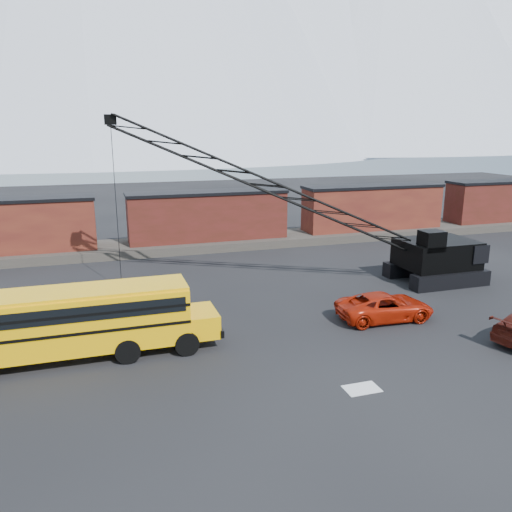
{
  "coord_description": "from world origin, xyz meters",
  "views": [
    {
      "loc": [
        -8.83,
        -19.68,
        9.91
      ],
      "look_at": [
        -0.61,
        6.34,
        3.0
      ],
      "focal_mm": 35.0,
      "sensor_mm": 36.0,
      "label": 1
    }
  ],
  "objects": [
    {
      "name": "ground",
      "position": [
        0.0,
        0.0,
        0.0
      ],
      "size": [
        160.0,
        160.0,
        0.0
      ],
      "primitive_type": "plane",
      "color": "black",
      "rests_on": "ground"
    },
    {
      "name": "gravel_berm",
      "position": [
        0.0,
        22.0,
        0.35
      ],
      "size": [
        120.0,
        5.0,
        0.7
      ],
      "primitive_type": "cube",
      "color": "#49433C",
      "rests_on": "ground"
    },
    {
      "name": "boxcar_west_near",
      "position": [
        -16.0,
        22.0,
        2.76
      ],
      "size": [
        13.7,
        3.1,
        4.17
      ],
      "color": "#471614",
      "rests_on": "gravel_berm"
    },
    {
      "name": "boxcar_mid",
      "position": [
        0.0,
        22.0,
        2.76
      ],
      "size": [
        13.7,
        3.1,
        4.17
      ],
      "color": "#531A17",
      "rests_on": "gravel_berm"
    },
    {
      "name": "boxcar_east_near",
      "position": [
        16.0,
        22.0,
        2.76
      ],
      "size": [
        13.7,
        3.1,
        4.17
      ],
      "color": "#471614",
      "rests_on": "gravel_berm"
    },
    {
      "name": "boxcar_east_far",
      "position": [
        32.0,
        22.0,
        2.76
      ],
      "size": [
        13.7,
        3.1,
        4.17
      ],
      "color": "#531A17",
      "rests_on": "gravel_berm"
    },
    {
      "name": "snow_patch",
      "position": [
        0.5,
        -4.0,
        0.01
      ],
      "size": [
        1.4,
        0.9,
        0.02
      ],
      "primitive_type": "cube",
      "color": "silver",
      "rests_on": "ground"
    },
    {
      "name": "school_bus",
      "position": [
        -9.99,
        2.27,
        1.79
      ],
      "size": [
        11.65,
        2.65,
        3.19
      ],
      "color": "#EDA904",
      "rests_on": "ground"
    },
    {
      "name": "red_pickup",
      "position": [
        5.36,
        2.29,
        0.72
      ],
      "size": [
        5.33,
        2.67,
        1.45
      ],
      "primitive_type": "imported",
      "rotation": [
        0.0,
        0.0,
        1.52
      ],
      "color": "#AA1C08",
      "rests_on": "ground"
    },
    {
      "name": "crawler_crane",
      "position": [
        1.82,
        9.76,
        6.29
      ],
      "size": [
        23.57,
        7.0,
        11.0
      ],
      "color": "black",
      "rests_on": "ground"
    }
  ]
}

